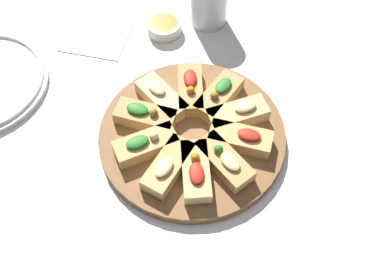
% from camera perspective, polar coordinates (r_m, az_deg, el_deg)
% --- Properties ---
extents(ground_plane, '(3.00, 3.00, 0.00)m').
position_cam_1_polar(ground_plane, '(0.75, -0.00, -1.27)').
color(ground_plane, white).
extents(serving_board, '(0.31, 0.31, 0.02)m').
position_cam_1_polar(serving_board, '(0.74, -0.00, -0.91)').
color(serving_board, brown).
rests_on(serving_board, ground_plane).
extents(focaccia_slice_0, '(0.11, 0.08, 0.04)m').
position_cam_1_polar(focaccia_slice_0, '(0.69, 4.14, -4.23)').
color(focaccia_slice_0, tan).
rests_on(focaccia_slice_0, serving_board).
extents(focaccia_slice_1, '(0.11, 0.06, 0.03)m').
position_cam_1_polar(focaccia_slice_1, '(0.72, 6.23, -1.34)').
color(focaccia_slice_1, tan).
rests_on(focaccia_slice_1, serving_board).
extents(focaccia_slice_2, '(0.10, 0.10, 0.03)m').
position_cam_1_polar(focaccia_slice_2, '(0.74, 5.86, 1.77)').
color(focaccia_slice_2, '#DBB775').
rests_on(focaccia_slice_2, serving_board).
extents(focaccia_slice_3, '(0.05, 0.10, 0.04)m').
position_cam_1_polar(focaccia_slice_3, '(0.76, 3.46, 4.14)').
color(focaccia_slice_3, tan).
rests_on(focaccia_slice_3, serving_board).
extents(focaccia_slice_4, '(0.08, 0.11, 0.04)m').
position_cam_1_polar(focaccia_slice_4, '(0.77, -0.21, 4.98)').
color(focaccia_slice_4, tan).
rests_on(focaccia_slice_4, serving_board).
extents(focaccia_slice_5, '(0.11, 0.08, 0.03)m').
position_cam_1_polar(focaccia_slice_5, '(0.76, -3.91, 3.88)').
color(focaccia_slice_5, '#E5C689').
rests_on(focaccia_slice_5, serving_board).
extents(focaccia_slice_6, '(0.11, 0.06, 0.04)m').
position_cam_1_polar(focaccia_slice_6, '(0.74, -5.96, 1.52)').
color(focaccia_slice_6, tan).
rests_on(focaccia_slice_6, serving_board).
extents(focaccia_slice_7, '(0.09, 0.10, 0.04)m').
position_cam_1_polar(focaccia_slice_7, '(0.71, -5.92, -2.11)').
color(focaccia_slice_7, tan).
rests_on(focaccia_slice_7, serving_board).
extents(focaccia_slice_8, '(0.05, 0.10, 0.03)m').
position_cam_1_polar(focaccia_slice_8, '(0.69, -3.34, -4.76)').
color(focaccia_slice_8, tan).
rests_on(focaccia_slice_8, serving_board).
extents(focaccia_slice_9, '(0.09, 0.11, 0.04)m').
position_cam_1_polar(focaccia_slice_9, '(0.68, 0.49, -5.48)').
color(focaccia_slice_9, '#DBB775').
rests_on(focaccia_slice_9, serving_board).
extents(napkin_stack, '(0.15, 0.13, 0.00)m').
position_cam_1_polar(napkin_stack, '(0.92, -12.13, 11.31)').
color(napkin_stack, white).
rests_on(napkin_stack, ground_plane).
extents(dipping_bowl, '(0.07, 0.07, 0.02)m').
position_cam_1_polar(dipping_bowl, '(0.91, -3.55, 12.75)').
color(dipping_bowl, silver).
rests_on(dipping_bowl, ground_plane).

